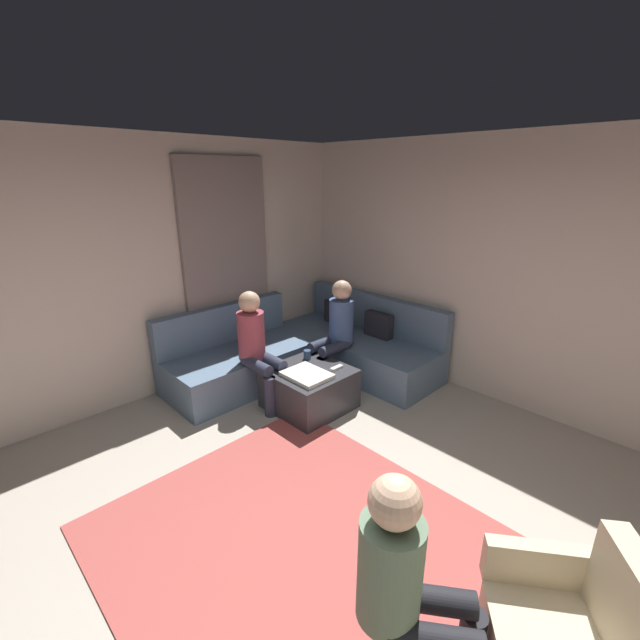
{
  "coord_description": "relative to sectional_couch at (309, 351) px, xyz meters",
  "views": [
    {
      "loc": [
        1.38,
        -1.31,
        2.3
      ],
      "look_at": [
        -1.63,
        1.63,
        0.85
      ],
      "focal_mm": 23.64,
      "sensor_mm": 36.0,
      "label": 1
    }
  ],
  "objects": [
    {
      "name": "folded_blanket",
      "position": [
        0.7,
        -0.67,
        0.16
      ],
      "size": [
        0.44,
        0.36,
        0.04
      ],
      "primitive_type": "cube",
      "color": "white",
      "rests_on": "ottoman"
    },
    {
      "name": "curtain_panel",
      "position": [
        -0.76,
        -0.58,
        0.97
      ],
      "size": [
        0.06,
        1.1,
        2.5
      ],
      "primitive_type": "cube",
      "color": "gray",
      "rests_on": "ground_plane"
    },
    {
      "name": "person_on_couch_side",
      "position": [
        0.15,
        -0.85,
        0.38
      ],
      "size": [
        0.6,
        0.3,
        1.2
      ],
      "rotation": [
        0.0,
        0.0,
        -1.57
      ],
      "color": "#2D3347",
      "rests_on": "ground_plane"
    },
    {
      "name": "wall_left",
      "position": [
        -0.86,
        -1.88,
        1.07
      ],
      "size": [
        0.12,
        6.0,
        2.7
      ],
      "primitive_type": "cube",
      "color": "beige",
      "rests_on": "ground_plane"
    },
    {
      "name": "person_on_couch_back",
      "position": [
        0.39,
        0.06,
        0.38
      ],
      "size": [
        0.3,
        0.6,
        1.2
      ],
      "rotation": [
        0.0,
        0.0,
        3.14
      ],
      "color": "#2D3347",
      "rests_on": "ground_plane"
    },
    {
      "name": "coffee_mug",
      "position": [
        0.38,
        -0.37,
        0.19
      ],
      "size": [
        0.08,
        0.08,
        0.1
      ],
      "primitive_type": "cylinder",
      "color": "#334C72",
      "rests_on": "ottoman"
    },
    {
      "name": "game_remote",
      "position": [
        0.78,
        -0.33,
        0.15
      ],
      "size": [
        0.05,
        0.15,
        0.02
      ],
      "primitive_type": "cube",
      "color": "white",
      "rests_on": "ottoman"
    },
    {
      "name": "area_rug",
      "position": [
        1.88,
        -1.78,
        -0.27
      ],
      "size": [
        2.6,
        2.2,
        0.01
      ],
      "primitive_type": "cube",
      "color": "#AD4C47",
      "rests_on": "ground_plane"
    },
    {
      "name": "person_on_armchair",
      "position": [
        2.78,
        -1.98,
        0.36
      ],
      "size": [
        0.57,
        0.51,
        1.18
      ],
      "rotation": [
        0.0,
        0.0,
        5.36
      ],
      "color": "black",
      "rests_on": "ground_plane"
    },
    {
      "name": "ground_plane",
      "position": [
        2.08,
        -1.88,
        -0.33
      ],
      "size": [
        6.0,
        6.0,
        0.1
      ],
      "primitive_type": "cube",
      "color": "#B2A899"
    },
    {
      "name": "wall_back",
      "position": [
        2.08,
        1.06,
        1.07
      ],
      "size": [
        6.0,
        0.12,
        2.7
      ],
      "primitive_type": "cube",
      "color": "beige",
      "rests_on": "ground_plane"
    },
    {
      "name": "sectional_couch",
      "position": [
        0.0,
        0.0,
        0.0
      ],
      "size": [
        2.1,
        2.55,
        0.87
      ],
      "color": "slate",
      "rests_on": "ground_plane"
    },
    {
      "name": "ottoman",
      "position": [
        0.6,
        -0.55,
        -0.07
      ],
      "size": [
        0.76,
        0.76,
        0.42
      ],
      "primitive_type": "cube",
      "color": "#333338",
      "rests_on": "ground_plane"
    }
  ]
}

